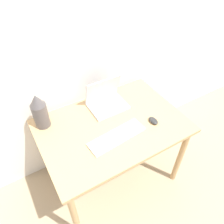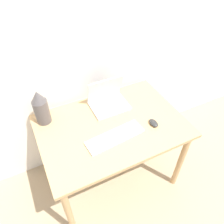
{
  "view_description": "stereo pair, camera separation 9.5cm",
  "coord_description": "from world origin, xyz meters",
  "views": [
    {
      "loc": [
        -0.6,
        -0.62,
        2.02
      ],
      "look_at": [
        0.02,
        0.43,
        0.85
      ],
      "focal_mm": 35.0,
      "sensor_mm": 36.0,
      "label": 1
    },
    {
      "loc": [
        -0.52,
        -0.67,
        2.02
      ],
      "look_at": [
        0.02,
        0.43,
        0.85
      ],
      "focal_mm": 35.0,
      "sensor_mm": 36.0,
      "label": 2
    }
  ],
  "objects": [
    {
      "name": "mouse",
      "position": [
        0.3,
        0.25,
        0.77
      ],
      "size": [
        0.06,
        0.09,
        0.03
      ],
      "color": "#2D2D2D",
      "rests_on": "desk"
    },
    {
      "name": "ground_plane",
      "position": [
        0.0,
        0.0,
        0.0
      ],
      "size": [
        12.0,
        12.0,
        0.0
      ],
      "primitive_type": "plane",
      "color": "tan"
    },
    {
      "name": "desk",
      "position": [
        0.0,
        0.39,
        0.66
      ],
      "size": [
        1.14,
        0.79,
        0.75
      ],
      "color": "tan",
      "rests_on": "ground_plane"
    },
    {
      "name": "wall_back",
      "position": [
        0.0,
        0.85,
        1.25
      ],
      "size": [
        6.0,
        0.05,
        2.5
      ],
      "color": "white",
      "rests_on": "ground_plane"
    },
    {
      "name": "laptop",
      "position": [
        0.08,
        0.62,
        0.81
      ],
      "size": [
        0.31,
        0.24,
        0.25
      ],
      "color": "silver",
      "rests_on": "desk"
    },
    {
      "name": "vase",
      "position": [
        -0.47,
        0.67,
        0.9
      ],
      "size": [
        0.11,
        0.11,
        0.3
      ],
      "color": "#514C4C",
      "rests_on": "desk"
    },
    {
      "name": "keyboard",
      "position": [
        -0.04,
        0.26,
        0.76
      ],
      "size": [
        0.46,
        0.17,
        0.02
      ],
      "color": "white",
      "rests_on": "desk"
    }
  ]
}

